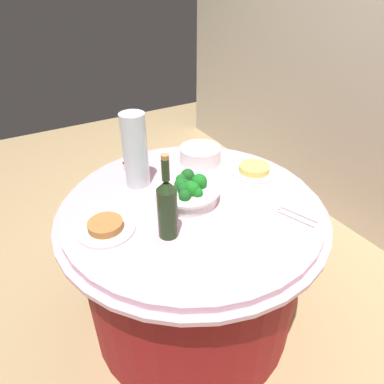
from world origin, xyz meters
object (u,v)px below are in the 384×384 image
(broccoli_bowl, at_px, (188,191))
(plate_stack, at_px, (200,155))
(serving_tongs, at_px, (296,216))
(wine_bottle, at_px, (167,207))
(food_plate_peanuts, at_px, (106,228))
(label_placard_front, at_px, (128,166))
(food_plate_noodles, at_px, (254,170))
(decorative_fruit_vase, at_px, (136,154))

(broccoli_bowl, relative_size, plate_stack, 1.33)
(broccoli_bowl, height_order, serving_tongs, broccoli_bowl)
(wine_bottle, relative_size, food_plate_peanuts, 1.53)
(label_placard_front, bearing_deg, serving_tongs, 33.26)
(plate_stack, xyz_separation_m, food_plate_peanuts, (0.30, -0.60, -0.02))
(serving_tongs, height_order, food_plate_noodles, food_plate_noodles)
(broccoli_bowl, distance_m, wine_bottle, 0.25)
(food_plate_peanuts, bearing_deg, decorative_fruit_vase, 137.13)
(decorative_fruit_vase, height_order, food_plate_noodles, decorative_fruit_vase)
(wine_bottle, distance_m, food_plate_noodles, 0.61)
(decorative_fruit_vase, bearing_deg, serving_tongs, 38.91)
(serving_tongs, height_order, food_plate_peanuts, food_plate_peanuts)
(broccoli_bowl, height_order, food_plate_peanuts, broccoli_bowl)
(broccoli_bowl, xyz_separation_m, decorative_fruit_vase, (-0.23, -0.13, 0.11))
(serving_tongs, bearing_deg, broccoli_bowl, -135.44)
(broccoli_bowl, relative_size, food_plate_noodles, 1.27)
(broccoli_bowl, bearing_deg, food_plate_noodles, 95.50)
(wine_bottle, bearing_deg, serving_tongs, 71.98)
(broccoli_bowl, distance_m, decorative_fruit_vase, 0.29)
(broccoli_bowl, bearing_deg, plate_stack, 139.77)
(food_plate_peanuts, relative_size, food_plate_noodles, 1.00)
(broccoli_bowl, height_order, food_plate_noodles, broccoli_bowl)
(plate_stack, xyz_separation_m, wine_bottle, (0.44, -0.41, 0.09))
(decorative_fruit_vase, xyz_separation_m, food_plate_peanuts, (0.26, -0.24, -0.14))
(wine_bottle, bearing_deg, food_plate_noodles, 109.32)
(broccoli_bowl, xyz_separation_m, food_plate_noodles, (-0.04, 0.39, -0.03))
(food_plate_peanuts, bearing_deg, label_placard_front, 148.22)
(label_placard_front, bearing_deg, broccoli_bowl, 19.92)
(wine_bottle, height_order, serving_tongs, wine_bottle)
(plate_stack, xyz_separation_m, food_plate_noodles, (0.24, 0.16, -0.02))
(serving_tongs, xyz_separation_m, food_plate_peanuts, (-0.30, -0.69, 0.01))
(wine_bottle, bearing_deg, plate_stack, 136.92)
(decorative_fruit_vase, distance_m, food_plate_peanuts, 0.38)
(plate_stack, bearing_deg, food_plate_peanuts, -63.61)
(wine_bottle, height_order, food_plate_noodles, wine_bottle)
(wine_bottle, bearing_deg, broccoli_bowl, 132.66)
(plate_stack, distance_m, food_plate_peanuts, 0.67)
(food_plate_peanuts, height_order, food_plate_noodles, food_plate_noodles)
(broccoli_bowl, distance_m, plate_stack, 0.36)
(food_plate_noodles, bearing_deg, serving_tongs, -12.11)
(food_plate_peanuts, bearing_deg, food_plate_noodles, 94.74)
(serving_tongs, bearing_deg, food_plate_peanuts, -113.34)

